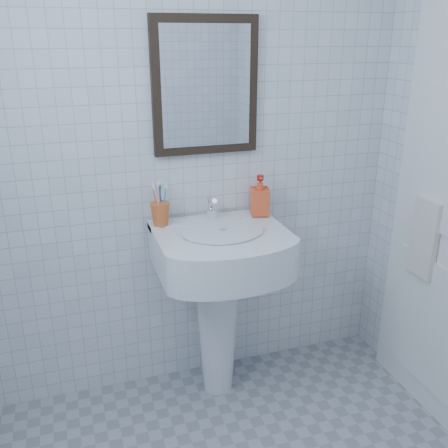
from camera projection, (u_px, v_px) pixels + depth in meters
name	position (u px, v px, depth m)	size (l,w,h in m)	color
wall_back	(183.00, 152.00, 2.38)	(2.20, 0.02, 2.50)	silver
washbasin	(219.00, 284.00, 2.44)	(0.61, 0.45, 0.94)	white
faucet	(212.00, 210.00, 2.42)	(0.05, 0.11, 0.12)	white
toothbrush_cup	(160.00, 214.00, 2.35)	(0.09, 0.09, 0.11)	#CC5A25
soap_dispenser	(260.00, 195.00, 2.47)	(0.09, 0.09, 0.20)	red
wall_mirror	(205.00, 87.00, 2.29)	(0.50, 0.04, 0.62)	black
towel_ring	(433.00, 202.00, 2.30)	(0.18, 0.18, 0.01)	white
hand_towel	(424.00, 238.00, 2.36)	(0.03, 0.16, 0.38)	silver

